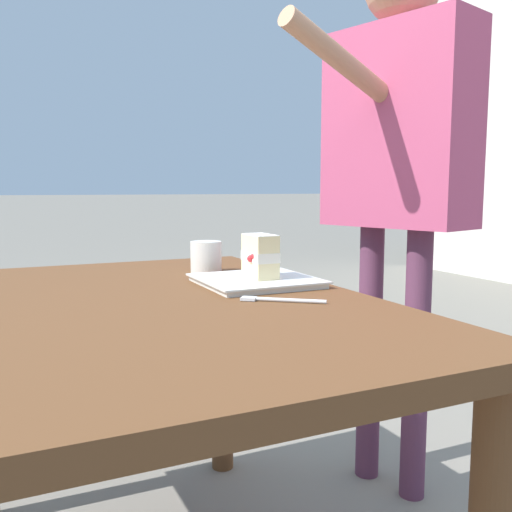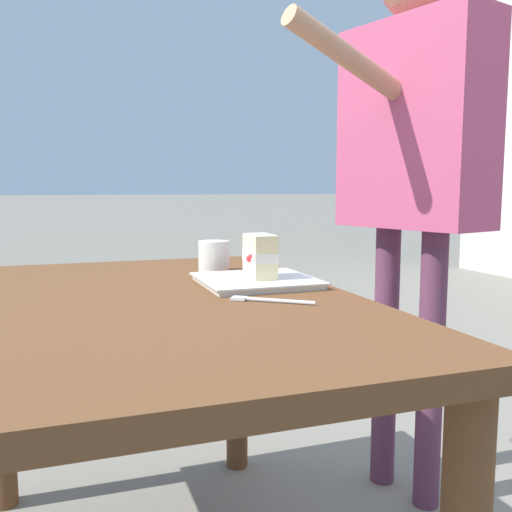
{
  "view_description": "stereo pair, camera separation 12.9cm",
  "coord_description": "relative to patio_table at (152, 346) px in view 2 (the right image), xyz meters",
  "views": [
    {
      "loc": [
        1.09,
        -0.29,
        0.92
      ],
      "look_at": [
        -0.07,
        0.25,
        0.76
      ],
      "focal_mm": 39.28,
      "sensor_mm": 36.0,
      "label": 1
    },
    {
      "loc": [
        1.14,
        -0.17,
        0.92
      ],
      "look_at": [
        -0.07,
        0.25,
        0.76
      ],
      "focal_mm": 39.28,
      "sensor_mm": 36.0,
      "label": 2
    }
  ],
  "objects": [
    {
      "name": "diner_person",
      "position": [
        -0.22,
        0.78,
        0.47
      ],
      "size": [
        0.47,
        0.6,
        1.59
      ],
      "color": "#5D3049",
      "rests_on": "ground"
    },
    {
      "name": "coffee_cup",
      "position": [
        -0.3,
        0.21,
        0.15
      ],
      "size": [
        0.08,
        0.08,
        0.08
      ],
      "color": "silver",
      "rests_on": "patio_table"
    },
    {
      "name": "dessert_plate",
      "position": [
        -0.07,
        0.25,
        0.11
      ],
      "size": [
        0.26,
        0.26,
        0.02
      ],
      "color": "white",
      "rests_on": "patio_table"
    },
    {
      "name": "patio_table",
      "position": [
        0.0,
        0.0,
        0.0
      ],
      "size": [
        1.21,
        0.83,
        0.69
      ],
      "color": "brown",
      "rests_on": "ground"
    },
    {
      "name": "cake_slice",
      "position": [
        -0.07,
        0.26,
        0.17
      ],
      "size": [
        0.1,
        0.07,
        0.1
      ],
      "color": "beige",
      "rests_on": "dessert_plate"
    },
    {
      "name": "dessert_fork",
      "position": [
        0.13,
        0.21,
        0.11
      ],
      "size": [
        0.12,
        0.14,
        0.01
      ],
      "color": "silver",
      "rests_on": "patio_table"
    }
  ]
}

